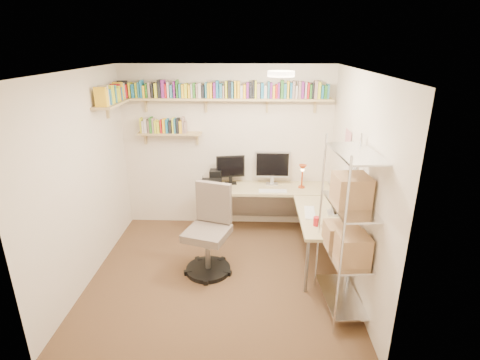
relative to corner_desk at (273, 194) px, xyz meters
name	(u,v)px	position (x,y,z in m)	size (l,w,h in m)	color
ground	(220,274)	(-0.70, -0.97, -0.72)	(3.20, 3.20, 0.00)	#44311D
room_shell	(218,158)	(-0.69, -0.97, 0.83)	(3.24, 3.04, 2.52)	beige
wall_shelves	(197,99)	(-1.10, 0.32, 1.32)	(3.12, 1.09, 0.80)	tan
corner_desk	(273,194)	(0.00, 0.00, 0.00)	(1.93, 1.88, 1.26)	tan
office_chair	(209,236)	(-0.83, -0.86, -0.23)	(0.63, 0.64, 1.15)	black
wire_rack	(348,223)	(0.69, -1.55, 0.32)	(0.47, 0.85, 1.89)	silver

